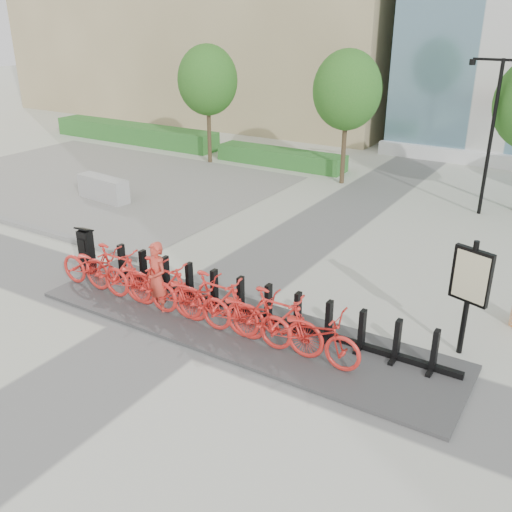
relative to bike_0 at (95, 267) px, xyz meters
The scene contains 22 objects.
ground 2.68m from the bike_0, ahead, with size 120.00×120.00×0.00m, color #B6B7A9.
gravel_patch 10.24m from the bike_0, 136.39° to the left, with size 14.00×14.00×0.00m, color #646156.
hedge_a 17.71m from the bike_0, 130.07° to the left, with size 10.00×1.40×0.90m, color #37732E.
hedge_b 13.47m from the bike_0, 100.27° to the left, with size 6.00×1.20×0.70m, color #37732E.
tree_0 13.53m from the bike_0, 114.14° to the left, with size 2.60×2.60×5.10m.
tree_1 12.45m from the bike_0, 84.78° to the left, with size 2.60×2.60×5.10m.
streetlamp 13.11m from the bike_0, 59.15° to the left, with size 2.00×0.20×5.00m.
dock_pad 3.96m from the bike_0, ahead, with size 9.60×2.40×0.08m, color #3E3E3E.
dock_rail_posts 4.05m from the bike_0, 11.77° to the left, with size 8.02×0.50×0.85m, color black, non-canonical shape.
bike_0 is the anchor object (origin of this frame).
bike_1 0.72m from the bike_0, ahead, with size 0.59×2.10×1.26m, color red.
bike_2 1.44m from the bike_0, ahead, with size 0.75×2.16×1.14m, color red.
bike_3 2.16m from the bike_0, ahead, with size 0.59×2.10×1.26m, color red.
bike_4 2.88m from the bike_0, ahead, with size 0.75×2.16×1.14m, color red.
bike_5 3.60m from the bike_0, ahead, with size 0.59×2.10×1.26m, color red.
bike_6 4.32m from the bike_0, ahead, with size 0.75×2.16×1.14m, color red.
bike_7 5.04m from the bike_0, ahead, with size 0.59×2.10×1.26m, color red.
bike_8 5.76m from the bike_0, ahead, with size 0.75×2.16×1.14m, color red.
kiosk 1.11m from the bike_0, 147.05° to the left, with size 0.40×0.34×1.25m.
worker_red 2.00m from the bike_0, ahead, with size 0.62×0.41×1.71m, color red.
jersey_barrier 7.60m from the bike_0, 134.42° to the left, with size 2.20×0.60×0.85m, color #A3A2A0.
map_sign 8.45m from the bike_0, 13.14° to the left, with size 0.78×0.35×2.40m.
Camera 1 is at (7.28, -8.58, 6.29)m, focal length 40.00 mm.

